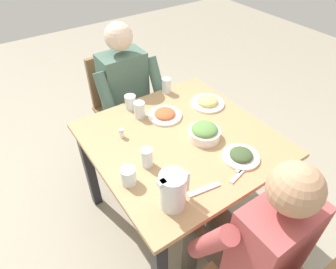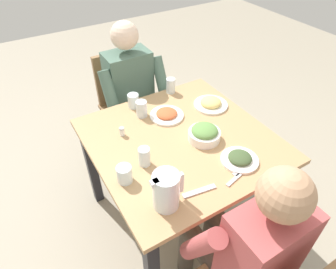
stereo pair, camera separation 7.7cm
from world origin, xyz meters
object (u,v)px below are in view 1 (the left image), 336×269
(dining_table, at_px, (181,152))
(plate_dolmas, at_px, (241,156))
(salt_shaker, at_px, (122,133))
(plate_fries, at_px, (208,102))
(chair_far, at_px, (120,103))
(salad_bowl, at_px, (204,132))
(plate_rice_curry, at_px, (165,114))
(water_glass_by_pitcher, at_px, (147,157))
(water_glass_center, at_px, (140,110))
(diner_near, at_px, (250,238))
(water_glass_far_right, at_px, (130,102))
(water_pitcher, at_px, (173,190))
(water_glass_near_right, at_px, (128,176))
(diner_far, at_px, (131,99))
(water_glass_near_left, at_px, (167,86))

(dining_table, relative_size, plate_dolmas, 5.01)
(plate_dolmas, xyz_separation_m, salt_shaker, (-0.44, 0.51, 0.01))
(plate_fries, bearing_deg, chair_far, 116.05)
(salad_bowl, xyz_separation_m, plate_fries, (0.24, 0.25, -0.02))
(plate_rice_curry, bearing_deg, water_glass_by_pitcher, -136.11)
(plate_dolmas, bearing_deg, plate_rice_curry, 103.66)
(plate_rice_curry, bearing_deg, water_glass_center, 146.43)
(salt_shaker, bearing_deg, diner_near, -77.23)
(diner_near, xyz_separation_m, water_glass_far_right, (-0.01, 1.06, 0.14))
(plate_dolmas, height_order, salt_shaker, salt_shaker)
(plate_fries, xyz_separation_m, salt_shaker, (-0.62, 0.02, 0.01))
(water_pitcher, xyz_separation_m, water_glass_by_pitcher, (0.03, 0.27, -0.04))
(diner_near, height_order, water_glass_far_right, diner_near)
(chair_far, relative_size, water_glass_far_right, 9.88)
(salad_bowl, xyz_separation_m, water_glass_near_right, (-0.51, -0.05, 0.00))
(dining_table, distance_m, diner_far, 0.64)
(dining_table, relative_size, diner_near, 0.84)
(chair_far, distance_m, plate_fries, 0.79)
(salad_bowl, relative_size, plate_dolmas, 0.92)
(chair_far, height_order, water_glass_center, chair_far)
(chair_far, distance_m, diner_far, 0.25)
(diner_far, relative_size, water_glass_far_right, 13.13)
(salt_shaker, bearing_deg, dining_table, -35.52)
(plate_dolmas, height_order, water_glass_far_right, water_glass_far_right)
(salt_shaker, bearing_deg, water_glass_near_left, 27.75)
(water_glass_near_left, bearing_deg, plate_fries, -63.16)
(water_glass_near_right, bearing_deg, plate_dolmas, -17.91)
(chair_far, xyz_separation_m, water_glass_by_pitcher, (-0.29, -0.92, 0.29))
(chair_far, bearing_deg, water_pitcher, -104.97)
(dining_table, xyz_separation_m, plate_fries, (0.34, 0.17, 0.13))
(dining_table, relative_size, salt_shaker, 18.42)
(plate_fries, height_order, plate_rice_curry, plate_fries)
(water_glass_by_pitcher, distance_m, water_glass_near_left, 0.71)
(dining_table, distance_m, water_glass_near_left, 0.52)
(diner_near, height_order, salad_bowl, diner_near)
(water_glass_far_right, relative_size, water_glass_near_left, 0.87)
(water_glass_by_pitcher, xyz_separation_m, water_glass_far_right, (0.18, 0.50, -0.01))
(dining_table, bearing_deg, diner_far, 88.66)
(plate_dolmas, bearing_deg, water_glass_center, 112.71)
(salad_bowl, relative_size, plate_fries, 0.82)
(chair_far, xyz_separation_m, diner_far, (-0.00, -0.21, 0.15))
(dining_table, height_order, diner_near, diner_near)
(water_pitcher, relative_size, salad_bowl, 1.05)
(diner_near, bearing_deg, water_glass_center, 90.39)
(diner_near, xyz_separation_m, salt_shaker, (-0.19, 0.84, 0.12))
(plate_rice_curry, bearing_deg, salad_bowl, -76.29)
(water_glass_far_right, distance_m, water_glass_center, 0.12)
(water_glass_near_right, bearing_deg, diner_far, 61.18)
(water_glass_by_pitcher, bearing_deg, plate_dolmas, -28.42)
(water_glass_far_right, height_order, water_glass_near_right, same)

